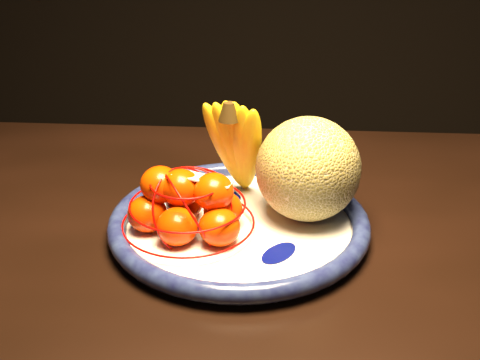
# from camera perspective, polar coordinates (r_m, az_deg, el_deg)

# --- Properties ---
(dining_table) EXTENTS (1.58, 1.00, 0.77)m
(dining_table) POSITION_cam_1_polar(r_m,az_deg,el_deg) (0.75, 4.22, -13.81)
(dining_table) COLOR black
(dining_table) RESTS_ON ground
(fruit_bowl) EXTENTS (0.33, 0.33, 0.03)m
(fruit_bowl) POSITION_cam_1_polar(r_m,az_deg,el_deg) (0.77, -0.10, -4.13)
(fruit_bowl) COLOR white
(fruit_bowl) RESTS_ON dining_table
(cantaloupe) EXTENTS (0.13, 0.13, 0.13)m
(cantaloupe) POSITION_cam_1_polar(r_m,az_deg,el_deg) (0.76, 6.47, 1.04)
(cantaloupe) COLOR olive
(cantaloupe) RESTS_ON fruit_bowl
(banana_bunch) EXTENTS (0.10, 0.10, 0.16)m
(banana_bunch) POSITION_cam_1_polar(r_m,az_deg,el_deg) (0.80, -0.22, 3.50)
(banana_bunch) COLOR yellow
(banana_bunch) RESTS_ON fruit_bowl
(mandarin_bag) EXTENTS (0.21, 0.21, 0.10)m
(mandarin_bag) POSITION_cam_1_polar(r_m,az_deg,el_deg) (0.74, -4.95, -2.49)
(mandarin_bag) COLOR #FF3C00
(mandarin_bag) RESTS_ON fruit_bowl
(price_tag) EXTENTS (0.07, 0.04, 0.01)m
(price_tag) POSITION_cam_1_polar(r_m,az_deg,el_deg) (0.72, -3.54, 0.17)
(price_tag) COLOR white
(price_tag) RESTS_ON mandarin_bag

